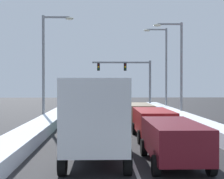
% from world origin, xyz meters
% --- Properties ---
extents(ground_plane, '(120.00, 120.00, 0.00)m').
position_xyz_m(ground_plane, '(0.00, 14.68, 0.00)').
color(ground_plane, '#28282B').
extents(lane_stripe_between_right_lane_and_center_lane, '(0.14, 40.37, 0.01)m').
position_xyz_m(lane_stripe_between_right_lane_and_center_lane, '(-0.00, 18.35, 0.00)').
color(lane_stripe_between_right_lane_and_center_lane, silver).
rests_on(lane_stripe_between_right_lane_and_center_lane, ground).
extents(snow_bank_right_shoulder, '(1.41, 40.37, 0.78)m').
position_xyz_m(snow_bank_right_shoulder, '(5.30, 18.35, 0.39)').
color(snow_bank_right_shoulder, silver).
rests_on(snow_bank_right_shoulder, ground).
extents(snow_bank_left_shoulder, '(1.68, 40.37, 0.67)m').
position_xyz_m(snow_bank_left_shoulder, '(-5.30, 18.35, 0.34)').
color(snow_bank_left_shoulder, silver).
rests_on(snow_bank_left_shoulder, ground).
extents(suv_maroon_right_lane_nearest, '(2.16, 4.90, 1.67)m').
position_xyz_m(suv_maroon_right_lane_nearest, '(1.57, 6.42, 1.02)').
color(suv_maroon_right_lane_nearest, maroon).
rests_on(suv_maroon_right_lane_nearest, ground).
extents(suv_red_right_lane_second, '(2.16, 4.90, 1.67)m').
position_xyz_m(suv_red_right_lane_second, '(1.74, 12.81, 1.02)').
color(suv_red_right_lane_second, maroon).
rests_on(suv_red_right_lane_second, ground).
extents(suv_tan_right_lane_third, '(2.16, 4.90, 1.67)m').
position_xyz_m(suv_tan_right_lane_third, '(1.46, 18.75, 1.02)').
color(suv_tan_right_lane_third, '#937F60').
rests_on(suv_tan_right_lane_third, ground).
extents(box_truck_center_lane_nearest, '(2.53, 7.20, 3.36)m').
position_xyz_m(box_truck_center_lane_nearest, '(-1.48, 7.32, 1.90)').
color(box_truck_center_lane_nearest, slate).
rests_on(box_truck_center_lane_nearest, ground).
extents(suv_green_center_lane_second, '(2.16, 4.90, 1.67)m').
position_xyz_m(suv_green_center_lane_second, '(-1.73, 15.95, 1.02)').
color(suv_green_center_lane_second, '#1E5633').
rests_on(suv_green_center_lane_second, ground).
extents(suv_black_center_lane_third, '(2.16, 4.90, 1.67)m').
position_xyz_m(suv_black_center_lane_third, '(-1.80, 23.03, 1.02)').
color(suv_black_center_lane_third, black).
rests_on(suv_black_center_lane_third, ground).
extents(traffic_light_gantry, '(7.54, 0.47, 6.20)m').
position_xyz_m(traffic_light_gantry, '(2.57, 36.69, 4.50)').
color(traffic_light_gantry, slate).
rests_on(traffic_light_gantry, ground).
extents(street_lamp_right_mid, '(2.66, 0.36, 8.75)m').
position_xyz_m(street_lamp_right_mid, '(5.60, 23.85, 5.19)').
color(street_lamp_right_mid, gray).
rests_on(street_lamp_right_mid, ground).
extents(street_lamp_right_far, '(2.66, 0.36, 9.43)m').
position_xyz_m(street_lamp_right_far, '(5.62, 31.19, 5.55)').
color(street_lamp_right_far, gray).
rests_on(street_lamp_right_far, ground).
extents(street_lamp_left_mid, '(2.66, 0.36, 8.94)m').
position_xyz_m(street_lamp_left_mid, '(-5.83, 21.95, 5.29)').
color(street_lamp_left_mid, gray).
rests_on(street_lamp_left_mid, ground).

